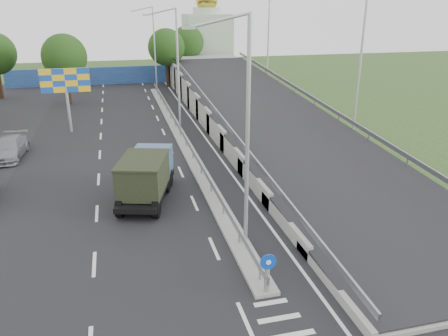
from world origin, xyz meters
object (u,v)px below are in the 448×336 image
object	(u,v)px
sign_bollard	(267,273)
church	(207,39)
lamp_post_mid	(176,64)
lamp_post_far	(153,44)
billboard	(65,84)
dump_truck	(146,174)
parked_car_d	(9,148)
lamp_post_near	(243,124)

from	to	relation	value
sign_bollard	church	distance (m)	58.84
lamp_post_mid	church	size ratio (longest dim) A/B	0.73
lamp_post_far	church	world-z (taller)	church
lamp_post_mid	billboard	bearing A→B (deg)	167.62
lamp_post_mid	dump_truck	bearing A→B (deg)	-105.49
lamp_post_far	church	bearing A→B (deg)	54.76
church	parked_car_d	bearing A→B (deg)	-121.00
sign_bollard	church	world-z (taller)	church
lamp_post_near	dump_truck	distance (m)	8.58
lamp_post_far	parked_car_d	world-z (taller)	lamp_post_far
dump_truck	parked_car_d	world-z (taller)	dump_truck
parked_car_d	lamp_post_far	bearing A→B (deg)	64.95
lamp_post_mid	dump_truck	size ratio (longest dim) A/B	1.56
sign_bollard	lamp_post_near	bearing A→B (deg)	88.36
church	dump_truck	xyz separation A→B (m)	(-13.67, -47.63, -3.82)
church	parked_car_d	xyz separation A→B (m)	(-22.83, -38.00, -4.58)
church	dump_truck	distance (m)	49.70
parked_car_d	church	bearing A→B (deg)	62.28
lamp_post_near	lamp_post_far	size ratio (longest dim) A/B	1.00
lamp_post_mid	parked_car_d	bearing A→B (deg)	-162.84
billboard	parked_car_d	bearing A→B (deg)	-122.59
church	dump_truck	size ratio (longest dim) A/B	2.14
church	parked_car_d	size ratio (longest dim) A/B	2.76
lamp_post_near	dump_truck	world-z (taller)	lamp_post_near
sign_bollard	billboard	xyz separation A→B (m)	(-9.00, 25.83, 3.15)
dump_truck	parked_car_d	distance (m)	13.32
sign_bollard	lamp_post_mid	world-z (taller)	lamp_post_mid
billboard	dump_truck	distance (m)	16.73
lamp_post_mid	parked_car_d	world-z (taller)	lamp_post_mid
lamp_post_near	parked_car_d	size ratio (longest dim) A/B	2.01
lamp_post_near	lamp_post_mid	xyz separation A→B (m)	(0.00, 20.00, 0.00)
lamp_post_near	lamp_post_far	world-z (taller)	same
dump_truck	billboard	bearing A→B (deg)	125.28
lamp_post_near	billboard	world-z (taller)	lamp_post_near
sign_bollard	church	bearing A→B (deg)	80.19
sign_bollard	dump_truck	bearing A→B (deg)	109.79
lamp_post_far	sign_bollard	bearing A→B (deg)	-90.14
lamp_post_near	church	size ratio (longest dim) A/B	0.73
dump_truck	sign_bollard	bearing A→B (deg)	-53.76
billboard	church	bearing A→B (deg)	59.30
billboard	parked_car_d	size ratio (longest dim) A/B	1.10
lamp_post_near	lamp_post_mid	world-z (taller)	same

